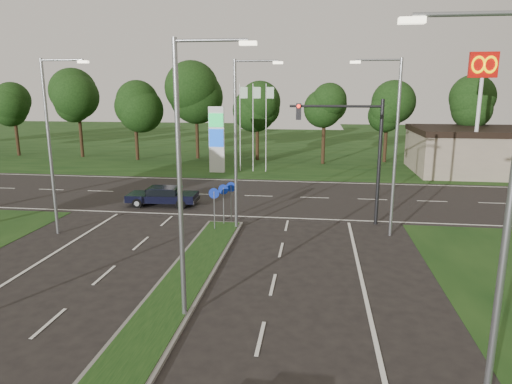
# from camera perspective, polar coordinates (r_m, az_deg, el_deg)

# --- Properties ---
(verge_far) EXTENTS (160.00, 50.00, 0.02)m
(verge_far) POSITION_cam_1_polar(r_m,az_deg,el_deg) (63.27, 3.01, 5.90)
(verge_far) COLOR black
(verge_far) RESTS_ON ground
(cross_road) EXTENTS (160.00, 12.00, 0.02)m
(cross_road) POSITION_cam_1_polar(r_m,az_deg,el_deg) (32.88, -1.41, -0.47)
(cross_road) COLOR black
(cross_road) RESTS_ON ground
(median_kerb) EXTENTS (2.00, 26.00, 0.12)m
(median_kerb) POSITION_cam_1_polar(r_m,az_deg,el_deg) (14.69, -14.37, -18.16)
(median_kerb) COLOR slate
(median_kerb) RESTS_ON ground
(commercial_building) EXTENTS (16.00, 9.00, 4.00)m
(commercial_building) POSITION_cam_1_polar(r_m,az_deg,el_deg) (47.11, 28.74, 4.45)
(commercial_building) COLOR gray
(commercial_building) RESTS_ON ground
(streetlight_median_near) EXTENTS (2.53, 0.22, 9.00)m
(streetlight_median_near) POSITION_cam_1_polar(r_m,az_deg,el_deg) (14.41, -8.83, 2.87)
(streetlight_median_near) COLOR gray
(streetlight_median_near) RESTS_ON ground
(streetlight_median_far) EXTENTS (2.53, 0.22, 9.00)m
(streetlight_median_far) POSITION_cam_1_polar(r_m,az_deg,el_deg) (24.08, -2.11, 6.93)
(streetlight_median_far) COLOR gray
(streetlight_median_far) RESTS_ON ground
(streetlight_left_far) EXTENTS (2.53, 0.22, 9.00)m
(streetlight_left_far) POSITION_cam_1_polar(r_m,az_deg,el_deg) (25.52, -24.11, 6.17)
(streetlight_left_far) COLOR gray
(streetlight_left_far) RESTS_ON ground
(streetlight_right_far) EXTENTS (2.53, 0.22, 9.00)m
(streetlight_right_far) POSITION_cam_1_polar(r_m,az_deg,el_deg) (24.03, 16.67, 6.40)
(streetlight_right_far) COLOR gray
(streetlight_right_far) RESTS_ON ground
(streetlight_right_near) EXTENTS (2.53, 0.22, 9.00)m
(streetlight_right_near) POSITION_cam_1_polar(r_m,az_deg,el_deg) (10.60, 28.10, -2.05)
(streetlight_right_near) COLOR gray
(streetlight_right_near) RESTS_ON ground
(traffic_signal) EXTENTS (5.10, 0.42, 7.00)m
(traffic_signal) POSITION_cam_1_polar(r_m,az_deg,el_deg) (25.86, 12.39, 6.10)
(traffic_signal) COLOR black
(traffic_signal) RESTS_ON ground
(median_signs) EXTENTS (1.16, 1.76, 2.38)m
(median_signs) POSITION_cam_1_polar(r_m,az_deg,el_deg) (25.22, -4.14, -0.59)
(median_signs) COLOR gray
(median_signs) RESTS_ON ground
(gas_pylon) EXTENTS (5.80, 1.26, 8.00)m
(gas_pylon) POSITION_cam_1_polar(r_m,az_deg,el_deg) (41.83, -4.64, 6.77)
(gas_pylon) COLOR silver
(gas_pylon) RESTS_ON ground
(mcdonalds_sign) EXTENTS (2.20, 0.47, 10.40)m
(mcdonalds_sign) POSITION_cam_1_polar(r_m,az_deg,el_deg) (41.65, 26.37, 12.10)
(mcdonalds_sign) COLOR silver
(mcdonalds_sign) RESTS_ON ground
(treeline_far) EXTENTS (6.00, 6.00, 9.90)m
(treeline_far) POSITION_cam_1_polar(r_m,az_deg,el_deg) (47.81, 1.72, 11.91)
(treeline_far) COLOR black
(treeline_far) RESTS_ON ground
(navy_sedan) EXTENTS (4.57, 2.03, 1.24)m
(navy_sedan) POSITION_cam_1_polar(r_m,az_deg,el_deg) (30.62, -11.56, -0.45)
(navy_sedan) COLOR black
(navy_sedan) RESTS_ON ground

